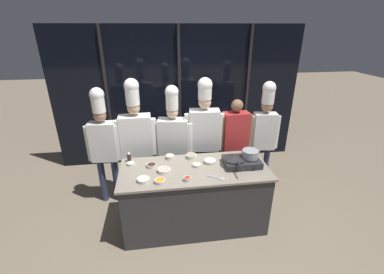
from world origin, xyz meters
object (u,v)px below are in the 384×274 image
at_px(prep_bowl_carrots, 160,181).
at_px(serving_spoon_slotted, 219,178).
at_px(frying_pan, 234,158).
at_px(prep_bowl_soy_glaze, 152,165).
at_px(prep_bowl_noodles, 170,157).
at_px(chef_apprentice, 264,128).
at_px(stock_pot, 250,154).
at_px(prep_bowl_mushrooms, 192,156).
at_px(prep_bowl_shrimp, 164,170).
at_px(prep_bowl_chili_flakes, 187,179).
at_px(prep_bowl_garlic, 131,163).
at_px(chef_head, 103,140).
at_px(chef_pastry, 204,131).
at_px(prep_bowl_onion, 143,179).
at_px(chef_sous, 136,136).
at_px(squeeze_bottle_soy, 129,157).
at_px(chef_line, 173,138).
at_px(prep_bowl_chicken, 197,165).
at_px(portable_stove, 242,162).
at_px(prep_bowl_bean_sprouts, 210,161).
at_px(person_guest, 235,138).

height_order(prep_bowl_carrots, serving_spoon_slotted, prep_bowl_carrots).
distance_m(frying_pan, prep_bowl_soy_glaze, 1.12).
distance_m(prep_bowl_noodles, chef_apprentice, 1.65).
relative_size(stock_pot, prep_bowl_mushrooms, 1.62).
height_order(prep_bowl_shrimp, chef_apprentice, chef_apprentice).
relative_size(prep_bowl_soy_glaze, prep_bowl_carrots, 1.05).
bearing_deg(prep_bowl_chili_flakes, prep_bowl_shrimp, 137.48).
distance_m(prep_bowl_garlic, chef_head, 0.69).
xyz_separation_m(prep_bowl_carrots, chef_apprentice, (1.74, 1.04, 0.18)).
relative_size(prep_bowl_shrimp, chef_pastry, 0.09).
height_order(prep_bowl_mushrooms, prep_bowl_onion, prep_bowl_mushrooms).
height_order(chef_head, chef_sous, chef_sous).
xyz_separation_m(squeeze_bottle_soy, prep_bowl_shrimp, (0.47, -0.33, -0.05)).
height_order(prep_bowl_onion, chef_line, chef_line).
relative_size(prep_bowl_garlic, prep_bowl_chili_flakes, 1.14).
xyz_separation_m(prep_bowl_chicken, prep_bowl_chili_flakes, (-0.17, -0.33, 0.01)).
bearing_deg(prep_bowl_chili_flakes, frying_pan, 22.62).
bearing_deg(chef_line, prep_bowl_garlic, 51.16).
xyz_separation_m(portable_stove, prep_bowl_mushrooms, (-0.65, 0.30, -0.02)).
relative_size(stock_pot, prep_bowl_chili_flakes, 2.64).
distance_m(prep_bowl_bean_sprouts, serving_spoon_slotted, 0.41).
relative_size(prep_bowl_mushrooms, prep_bowl_chili_flakes, 1.63).
height_order(prep_bowl_bean_sprouts, chef_apprentice, chef_apprentice).
bearing_deg(portable_stove, prep_bowl_chili_flakes, -160.05).
xyz_separation_m(prep_bowl_noodles, prep_bowl_bean_sprouts, (0.54, -0.20, -0.01)).
bearing_deg(prep_bowl_garlic, chef_head, 129.76).
height_order(prep_bowl_garlic, chef_line, chef_line).
bearing_deg(portable_stove, prep_bowl_chicken, 175.90).
xyz_separation_m(prep_bowl_chicken, prep_bowl_garlic, (-0.89, 0.17, -0.00)).
height_order(prep_bowl_mushrooms, prep_bowl_chicken, prep_bowl_mushrooms).
bearing_deg(prep_bowl_shrimp, person_guest, 33.03).
bearing_deg(frying_pan, serving_spoon_slotted, -132.91).
bearing_deg(chef_apprentice, prep_bowl_chili_flakes, 42.66).
xyz_separation_m(prep_bowl_mushrooms, prep_bowl_shrimp, (-0.41, -0.33, -0.01)).
distance_m(stock_pot, squeeze_bottle_soy, 1.67).
bearing_deg(prep_bowl_chili_flakes, serving_spoon_slotted, -1.80).
bearing_deg(chef_apprentice, prep_bowl_carrots, 36.96).
relative_size(prep_bowl_soy_glaze, prep_bowl_garlic, 1.35).
relative_size(portable_stove, prep_bowl_chicken, 4.13).
bearing_deg(serving_spoon_slotted, prep_bowl_carrots, 178.74).
bearing_deg(person_guest, prep_bowl_noodles, 17.99).
height_order(frying_pan, prep_bowl_chicken, frying_pan).
distance_m(frying_pan, chef_line, 1.09).
relative_size(prep_bowl_carrots, prep_bowl_mushrooms, 0.90).
relative_size(prep_bowl_chicken, prep_bowl_garlic, 1.10).
bearing_deg(frying_pan, prep_bowl_noodles, 159.33).
height_order(prep_bowl_shrimp, prep_bowl_bean_sprouts, prep_bowl_bean_sprouts).
bearing_deg(squeeze_bottle_soy, prep_bowl_soy_glaze, -30.10).
height_order(prep_bowl_soy_glaze, prep_bowl_carrots, prep_bowl_carrots).
relative_size(prep_bowl_carrots, prep_bowl_bean_sprouts, 0.82).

